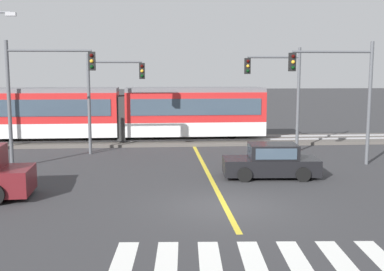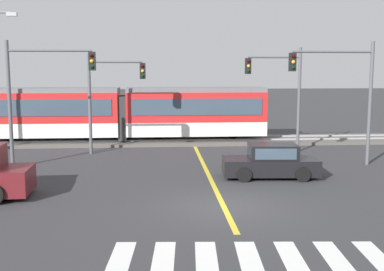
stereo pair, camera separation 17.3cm
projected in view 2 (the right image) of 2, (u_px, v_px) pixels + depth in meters
ground_plane at (224, 207)px, 16.92m from camera, size 200.00×200.00×0.00m
track_bed at (193, 141)px, 31.88m from camera, size 120.00×4.00×0.18m
rail_near at (194, 140)px, 31.15m from camera, size 120.00×0.08×0.10m
rail_far at (192, 137)px, 32.57m from camera, size 120.00×0.08×0.10m
light_rail_tram at (123, 112)px, 31.29m from camera, size 18.50×2.64×3.43m
crosswalk_stripe_0 at (119, 262)px, 12.09m from camera, size 0.74×2.83×0.01m
crosswalk_stripe_1 at (163, 262)px, 12.10m from camera, size 0.74×2.83×0.01m
crosswalk_stripe_2 at (207, 262)px, 12.11m from camera, size 0.74×2.83×0.01m
crosswalk_stripe_3 at (250, 262)px, 12.12m from camera, size 0.74×2.83×0.01m
crosswalk_stripe_4 at (294, 261)px, 12.12m from camera, size 0.74×2.83×0.01m
crosswalk_stripe_5 at (337, 261)px, 12.13m from camera, size 0.74×2.83×0.01m
crosswalk_stripe_6 at (381, 261)px, 12.14m from camera, size 0.74×2.83×0.01m
lane_centre_line at (209, 175)px, 22.01m from camera, size 0.20×16.02×0.01m
sedan_crossing at (271, 162)px, 21.40m from camera, size 4.29×2.11×1.52m
traffic_light_far_right at (281, 85)px, 27.52m from camera, size 3.25×0.38×6.03m
traffic_light_far_left at (109, 89)px, 27.07m from camera, size 3.25×0.38×5.66m
traffic_light_mid_left at (39, 84)px, 23.18m from camera, size 4.25×0.38×6.17m
traffic_light_mid_right at (343, 84)px, 23.74m from camera, size 4.25×0.38×6.16m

